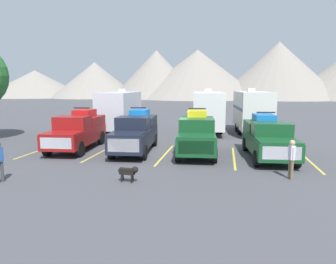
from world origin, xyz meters
The scene contains 16 objects.
ground_plane centered at (0.00, 0.00, 0.00)m, with size 240.00×240.00×0.00m, color #47474C.
pickup_truck_a centered at (-5.80, -0.06, 1.21)m, with size 2.57×5.79×2.62m.
pickup_truck_b centered at (-1.95, -0.05, 1.22)m, with size 2.47×5.95×2.68m.
pickup_truck_c centered at (1.81, -0.13, 1.22)m, with size 2.56×5.53×2.68m.
pickup_truck_d centered at (5.84, -0.27, 1.15)m, with size 2.58×5.80×2.52m.
lot_stripe_a centered at (-7.98, -0.68, 0.00)m, with size 0.12×5.50×0.01m, color gold.
lot_stripe_b centered at (-3.99, -0.68, 0.00)m, with size 0.12×5.50×0.01m, color gold.
lot_stripe_c centered at (0.00, -0.68, 0.00)m, with size 0.12×5.50×0.01m, color gold.
lot_stripe_d centered at (3.99, -0.68, 0.00)m, with size 0.12×5.50×0.01m, color gold.
lot_stripe_e centered at (7.98, -0.68, 0.00)m, with size 0.12×5.50×0.01m, color gold.
camper_trailer_a centered at (-5.64, 7.61, 1.99)m, with size 3.02×8.46×3.77m.
camper_trailer_b centered at (1.97, 8.65, 1.99)m, with size 3.02×8.38×3.78m.
camper_trailer_c centered at (5.68, 8.62, 2.02)m, with size 3.00×7.76×3.83m.
person_a centered at (6.29, -4.40, 0.99)m, with size 0.27×0.37×1.73m.
dog centered at (-0.43, -6.13, 0.48)m, with size 0.93×0.33×0.71m.
mountain_ridge centered at (8.08, 85.43, 7.36)m, with size 173.00×44.05×17.87m.
Camera 1 is at (3.42, -17.96, 4.00)m, focal length 32.64 mm.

